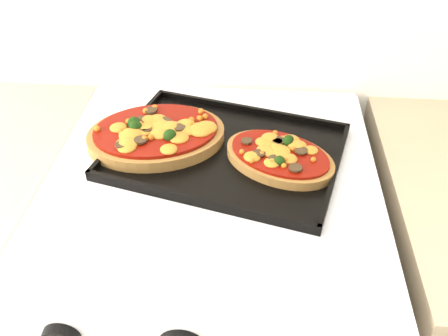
# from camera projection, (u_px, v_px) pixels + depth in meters

# --- Properties ---
(stove) EXTENTS (0.60, 0.60, 0.91)m
(stove) POSITION_uv_depth(u_px,v_px,m) (215.00, 318.00, 1.18)
(stove) COLOR white
(stove) RESTS_ON floor
(control_panel) EXTENTS (0.60, 0.02, 0.09)m
(control_panel) POSITION_uv_depth(u_px,v_px,m) (191.00, 336.00, 0.69)
(control_panel) COLOR white
(control_panel) RESTS_ON stove
(baking_tray) EXTENTS (0.47, 0.40, 0.02)m
(baking_tray) POSITION_uv_depth(u_px,v_px,m) (226.00, 151.00, 0.92)
(baking_tray) COLOR black
(baking_tray) RESTS_ON stove
(pizza_left) EXTENTS (0.30, 0.26, 0.04)m
(pizza_left) POSITION_uv_depth(u_px,v_px,m) (156.00, 133.00, 0.94)
(pizza_left) COLOR #946033
(pizza_left) RESTS_ON baking_tray
(pizza_right) EXTENTS (0.25, 0.22, 0.03)m
(pizza_right) POSITION_uv_depth(u_px,v_px,m) (280.00, 156.00, 0.89)
(pizza_right) COLOR #946033
(pizza_right) RESTS_ON baking_tray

